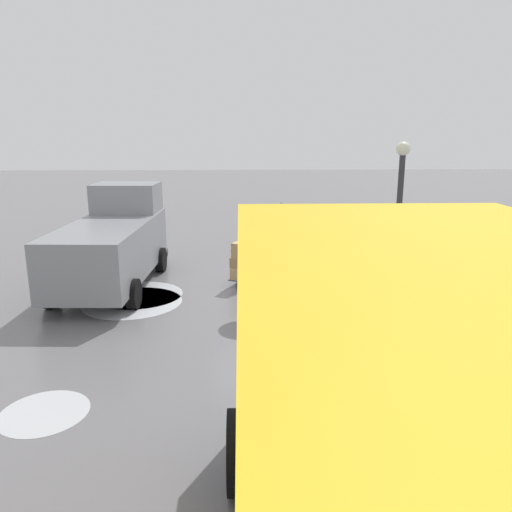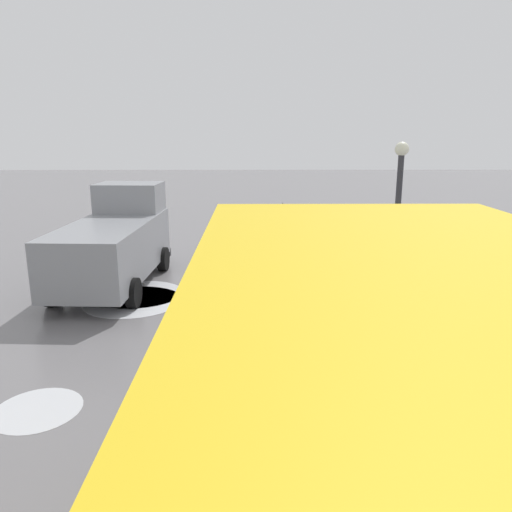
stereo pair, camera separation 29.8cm
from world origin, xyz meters
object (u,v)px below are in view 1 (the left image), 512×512
Objects in this scene: street_lamp at (398,216)px; pedestrian_black_side at (330,240)px; cargo_van_parked_right at (113,242)px; shopping_cart_vendor at (274,270)px; pedestrian_white_side at (280,222)px; hand_dolly_boxes at (241,263)px; pedestrian_pink_side at (271,244)px.

pedestrian_black_side is at bearing -51.27° from street_lamp.
cargo_van_parked_right is 4.38m from shopping_cart_vendor.
pedestrian_black_side is 1.00× the size of pedestrian_white_side.
hand_dolly_boxes reaches higher than shopping_cart_vendor.
shopping_cart_vendor is at bearing 78.64° from pedestrian_white_side.
cargo_van_parked_right is 5.20× the size of shopping_cart_vendor.
pedestrian_black_side reaches higher than shopping_cart_vendor.
hand_dolly_boxes is at bearing -33.68° from pedestrian_black_side.
pedestrian_black_side is (-1.42, -0.49, 0.00)m from pedestrian_pink_side.
shopping_cart_vendor is (-4.28, 0.72, -0.61)m from cargo_van_parked_right.
street_lamp is at bearing 159.90° from pedestrian_pink_side.
street_lamp reaches higher than pedestrian_pink_side.
cargo_van_parked_right is 1.41× the size of street_lamp.
pedestrian_white_side reaches higher than shopping_cart_vendor.
pedestrian_white_side is at bearing -139.55° from hand_dolly_boxes.
street_lamp reaches higher than hand_dolly_boxes.
hand_dolly_boxes is at bearing -70.28° from pedestrian_pink_side.
pedestrian_white_side is at bearing -99.08° from pedestrian_pink_side.
street_lamp reaches higher than pedestrian_black_side.
cargo_van_parked_right is 4.65m from pedestrian_pink_side.
cargo_van_parked_right is at bearing -24.76° from street_lamp.
street_lamp is (-6.68, 3.08, 1.19)m from cargo_van_parked_right.
street_lamp is (-2.40, 2.37, 1.80)m from shopping_cart_vendor.
street_lamp is (-1.14, 1.42, 0.80)m from pedestrian_black_side.
cargo_van_parked_right reaches higher than hand_dolly_boxes.
shopping_cart_vendor is 1.77m from pedestrian_white_side.
cargo_van_parked_right is 4.13× the size of hand_dolly_boxes.
cargo_van_parked_right is at bearing -27.50° from pedestrian_pink_side.
pedestrian_white_side is (-0.29, -1.42, 1.02)m from shopping_cart_vendor.
pedestrian_black_side is at bearing 163.35° from cargo_van_parked_right.
hand_dolly_boxes is at bearing -41.05° from street_lamp.
pedestrian_black_side is (-2.10, 1.40, 0.92)m from hand_dolly_boxes.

